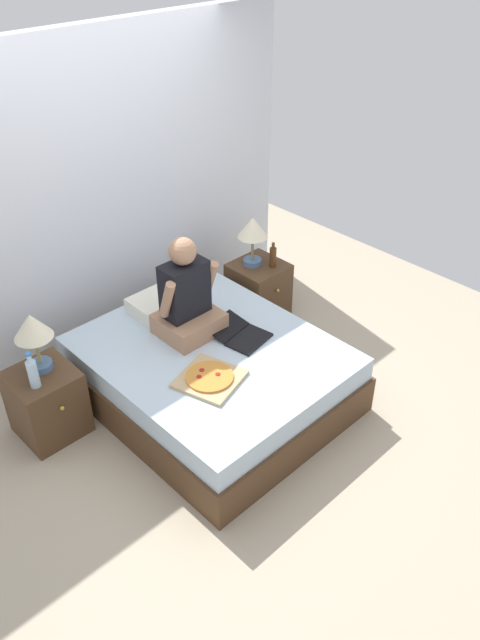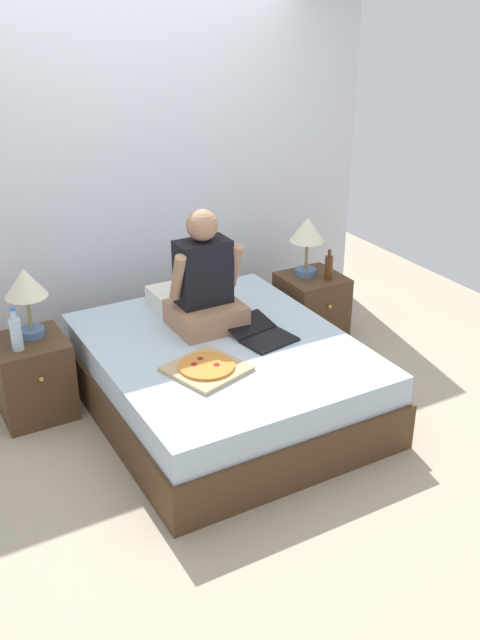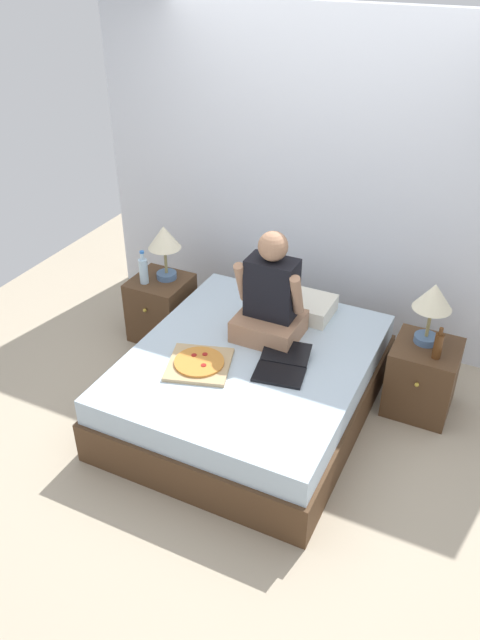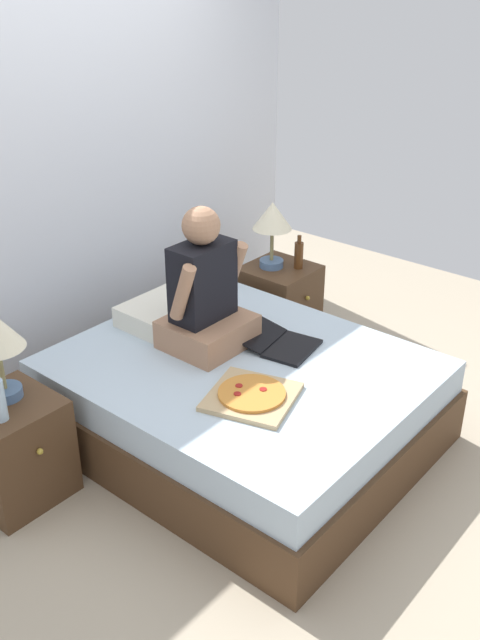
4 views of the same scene
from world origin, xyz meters
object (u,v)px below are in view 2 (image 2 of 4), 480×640
nightstand_left (33,377)px  beer_bottle (329,267)px  pizza_box (207,368)px  bed (223,377)px  lamp_on_left_nightstand (26,288)px  water_bottle (16,333)px  lamp_on_right_nightstand (307,234)px  nightstand_right (311,308)px  laptop (263,335)px  person_seated (204,285)px

nightstand_left → beer_bottle: 2.23m
pizza_box → beer_bottle: bearing=27.6°
bed → lamp_on_left_nightstand: (-1.02, 0.61, 0.61)m
water_bottle → lamp_on_right_nightstand: bearing=3.7°
nightstand_right → pizza_box: size_ratio=1.05×
laptop → pizza_box: bearing=-158.1°
water_bottle → pizza_box: bearing=-39.0°
lamp_on_left_nightstand → water_bottle: 0.28m
lamp_on_right_nightstand → laptop: size_ratio=0.98×
nightstand_right → person_seated: size_ratio=0.67×
bed → nightstand_left: bearing=152.3°
lamp_on_right_nightstand → pizza_box: size_ratio=0.90×
lamp_on_left_nightstand → lamp_on_right_nightstand: same height
nightstand_right → lamp_on_right_nightstand: lamp_on_right_nightstand is taller
nightstand_right → beer_bottle: beer_bottle is taller
lamp_on_left_nightstand → person_seated: 1.10m
lamp_on_left_nightstand → laptop: bearing=-27.6°
lamp_on_right_nightstand → beer_bottle: size_ratio=1.96×
nightstand_right → person_seated: bearing=-165.0°
lamp_on_left_nightstand → laptop: 1.48m
beer_bottle → pizza_box: bearing=-152.4°
lamp_on_left_nightstand → pizza_box: 1.22m
bed → lamp_on_right_nightstand: bearing=30.5°
lamp_on_right_nightstand → beer_bottle: lamp_on_right_nightstand is taller
water_bottle → bed: bearing=-22.3°
lamp_on_right_nightstand → beer_bottle: bearing=-56.3°
bed → water_bottle: water_bottle is taller
nightstand_left → nightstand_right: (2.13, 0.00, 0.00)m
nightstand_left → pizza_box: bearing=-45.0°
lamp_on_left_nightstand → lamp_on_right_nightstand: bearing=0.0°
laptop → pizza_box: (-0.50, -0.20, -0.00)m
laptop → water_bottle: bearing=159.3°
lamp_on_left_nightstand → water_bottle: bearing=-130.6°
bed → laptop: bearing=-13.5°
water_bottle → lamp_on_right_nightstand: 2.19m
nightstand_left → beer_bottle: bearing=-2.6°
bed → person_seated: person_seated is taller
lamp_on_right_nightstand → nightstand_left: bearing=-178.6°
nightstand_left → beer_bottle: size_ratio=2.27×
nightstand_right → pizza_box: 1.56m
lamp_on_left_nightstand → lamp_on_right_nightstand: 2.06m
lamp_on_right_nightstand → person_seated: 1.07m
water_bottle → beer_bottle: water_bottle is taller
nightstand_left → bed: bearing=-27.7°
nightstand_left → water_bottle: bearing=-131.7°
nightstand_left → water_bottle: (-0.08, -0.09, 0.37)m
nightstand_right → laptop: bearing=-142.6°
person_seated → lamp_on_left_nightstand: bearing=162.5°
bed → lamp_on_right_nightstand: size_ratio=4.15×
bed → nightstand_right: nightstand_right is taller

